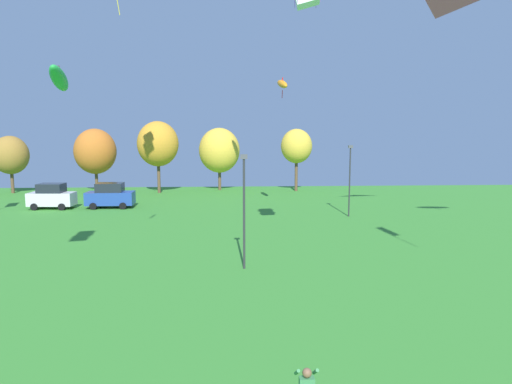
# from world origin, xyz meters

# --- Properties ---
(kite_flying_0) EXTENTS (3.59, 2.56, 1.00)m
(kite_flying_0) POSITION_xyz_m (13.91, 34.16, 13.91)
(kite_flying_0) COLOR #E54C93
(kite_flying_3) EXTENTS (0.95, 2.78, 1.76)m
(kite_flying_3) POSITION_xyz_m (3.64, 39.97, 11.07)
(kite_flying_3) COLOR orange
(kite_flying_4) EXTENTS (1.99, 5.12, 2.19)m
(kite_flying_4) POSITION_xyz_m (-13.51, 36.76, 11.06)
(kite_flying_4) COLOR green
(parked_car_leftmost) EXTENTS (4.14, 2.15, 2.36)m
(parked_car_leftmost) POSITION_xyz_m (-17.33, 43.83, 1.16)
(parked_car_leftmost) COLOR silver
(parked_car_leftmost) RESTS_ON ground
(parked_car_second_from_left) EXTENTS (4.36, 2.13, 2.36)m
(parked_car_second_from_left) POSITION_xyz_m (-12.05, 44.02, 1.16)
(parked_car_second_from_left) COLOR #234299
(parked_car_second_from_left) RESTS_ON ground
(light_post_0) EXTENTS (0.36, 0.20, 6.00)m
(light_post_0) POSITION_xyz_m (9.21, 38.58, 3.40)
(light_post_0) COLOR #2D2D33
(light_post_0) RESTS_ON ground
(light_post_1) EXTENTS (0.36, 0.20, 5.99)m
(light_post_1) POSITION_xyz_m (-0.01, 24.31, 3.39)
(light_post_1) COLOR #2D2D33
(light_post_1) RESTS_ON ground
(treeline_tree_0) EXTENTS (4.01, 4.01, 6.63)m
(treeline_tree_0) POSITION_xyz_m (-26.12, 55.07, 4.40)
(treeline_tree_0) COLOR brown
(treeline_tree_0) RESTS_ON ground
(treeline_tree_1) EXTENTS (4.94, 4.94, 7.45)m
(treeline_tree_1) POSITION_xyz_m (-17.03, 56.92, 4.73)
(treeline_tree_1) COLOR brown
(treeline_tree_1) RESTS_ON ground
(treeline_tree_2) EXTENTS (4.72, 4.72, 8.29)m
(treeline_tree_2) POSITION_xyz_m (-9.14, 54.35, 5.68)
(treeline_tree_2) COLOR brown
(treeline_tree_2) RESTS_ON ground
(treeline_tree_3) EXTENTS (4.93, 4.93, 7.54)m
(treeline_tree_3) POSITION_xyz_m (-2.15, 56.68, 4.83)
(treeline_tree_3) COLOR brown
(treeline_tree_3) RESTS_ON ground
(treeline_tree_4) EXTENTS (3.71, 3.71, 7.42)m
(treeline_tree_4) POSITION_xyz_m (7.06, 55.23, 5.35)
(treeline_tree_4) COLOR brown
(treeline_tree_4) RESTS_ON ground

